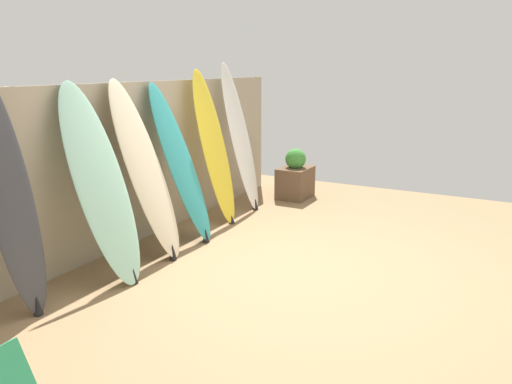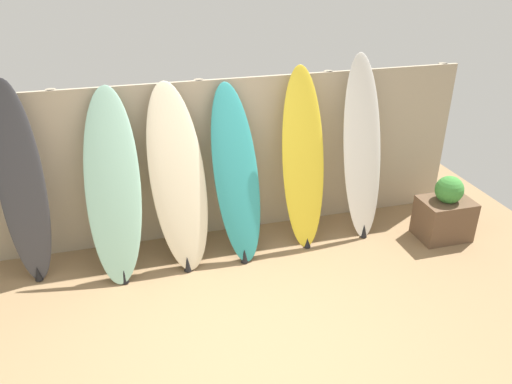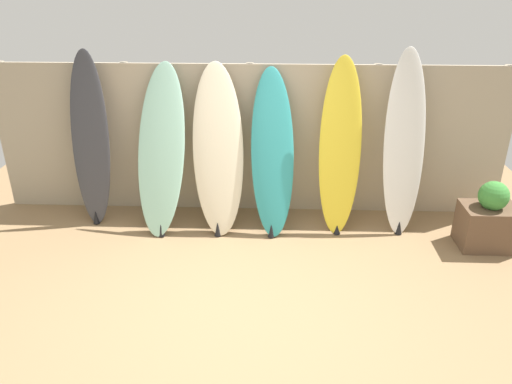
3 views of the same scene
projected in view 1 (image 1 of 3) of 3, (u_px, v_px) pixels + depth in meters
ground at (297, 271)px, 4.92m from camera, size 7.68×7.68×0.00m
fence_back at (135, 164)px, 5.61m from camera, size 6.08×0.11×1.80m
surfboard_charcoal_0 at (10, 197)px, 3.89m from camera, size 0.45×0.45×1.99m
surfboard_seafoam_1 at (101, 185)px, 4.57m from camera, size 0.62×0.83×1.85m
surfboard_cream_2 at (146, 171)px, 5.12m from camera, size 0.65×0.79×1.86m
surfboard_teal_3 at (181, 164)px, 5.65m from camera, size 0.54×0.79×1.81m
surfboard_yellow_4 at (214, 148)px, 6.28m from camera, size 0.50×0.60×1.94m
surfboard_white_5 at (240, 138)px, 6.89m from camera, size 0.45×0.58×2.03m
planter_box at (295, 178)px, 7.60m from camera, size 0.57×0.43×0.76m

